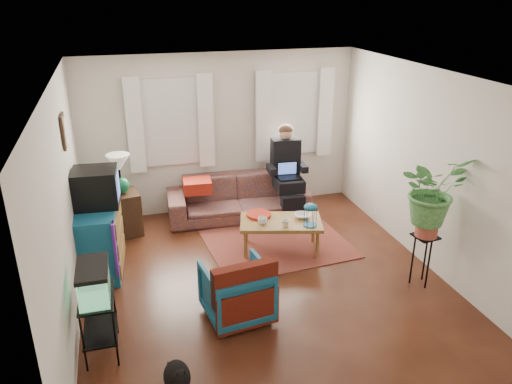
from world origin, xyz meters
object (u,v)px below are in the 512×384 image
object	(u,v)px
armchair	(236,289)
aquarium_stand	(100,324)
coffee_table	(281,235)
dresser	(100,239)
plant_stand	(422,260)
side_table	(124,213)
sofa	(238,191)

from	to	relation	value
armchair	aquarium_stand	bearing A→B (deg)	0.52
aquarium_stand	coffee_table	xyz separation A→B (m)	(2.47, 1.53, -0.10)
dresser	aquarium_stand	xyz separation A→B (m)	(-0.01, -1.68, -0.12)
aquarium_stand	plant_stand	distance (m)	3.90
side_table	dresser	world-z (taller)	dresser
aquarium_stand	plant_stand	xyz separation A→B (m)	(3.90, 0.21, 0.01)
coffee_table	plant_stand	xyz separation A→B (m)	(1.43, -1.32, 0.11)
side_table	aquarium_stand	xyz separation A→B (m)	(-0.35, -2.69, 0.00)
side_table	armchair	size ratio (longest dim) A/B	0.93
side_table	plant_stand	distance (m)	4.33
dresser	coffee_table	world-z (taller)	dresser
armchair	coffee_table	distance (m)	1.66
side_table	coffee_table	world-z (taller)	side_table
dresser	plant_stand	world-z (taller)	dresser
side_table	coffee_table	bearing A→B (deg)	-28.77
sofa	aquarium_stand	distance (m)	3.57
sofa	side_table	world-z (taller)	sofa
dresser	coffee_table	xyz separation A→B (m)	(2.46, -0.15, -0.22)
armchair	plant_stand	size ratio (longest dim) A/B	1.05
aquarium_stand	coffee_table	size ratio (longest dim) A/B	0.59
side_table	coffee_table	distance (m)	2.42
side_table	armchair	bearing A→B (deg)	-65.47
aquarium_stand	plant_stand	size ratio (longest dim) A/B	0.98
plant_stand	coffee_table	bearing A→B (deg)	137.33
sofa	side_table	xyz separation A→B (m)	(-1.82, -0.14, -0.11)
sofa	coffee_table	distance (m)	1.35
side_table	armchair	world-z (taller)	armchair
plant_stand	armchair	bearing A→B (deg)	-179.77
sofa	plant_stand	distance (m)	3.14
sofa	side_table	size ratio (longest dim) A/B	3.38
aquarium_stand	side_table	bearing A→B (deg)	83.40
coffee_table	dresser	bearing A→B (deg)	-167.92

